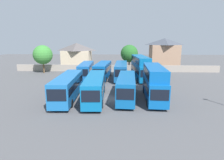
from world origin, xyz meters
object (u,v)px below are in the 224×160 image
Objects in this scene: bus_3 at (126,86)px; house_terrace_left at (77,55)px; tree_behind_wall at (129,54)px; bus_6 at (103,70)px; bus_1 at (68,86)px; bus_4 at (154,81)px; bus_7 at (121,70)px; tree_left_of_lot at (43,55)px; bus_2 at (95,86)px; bus_5 at (86,70)px; house_terrace_centre at (164,53)px; bus_8 at (140,66)px.

bus_3 is 36.42m from house_terrace_left.
tree_behind_wall reaches higher than bus_3.
tree_behind_wall is at bearing 179.96° from bus_3.
bus_1 is at bearing -10.18° from bus_6.
bus_7 is at bearing -159.52° from bus_4.
tree_left_of_lot is (-6.27, -11.55, 0.87)m from house_terrace_left.
house_terrace_left is at bearing -152.39° from bus_3.
bus_2 is 15.65m from bus_7.
house_terrace_left is (-15.08, 33.09, 1.98)m from bus_3.
bus_4 is 0.93× the size of bus_6.
bus_4 is 0.95× the size of bus_5.
bus_6 reaches higher than bus_3.
house_terrace_centre is at bearing 162.33° from bus_3.
bus_8 is at bearing 89.80° from bus_7.
bus_7 is 21.83m from tree_left_of_lot.
tree_left_of_lot reaches higher than bus_2.
bus_8 is at bearing -15.64° from tree_left_of_lot.
tree_behind_wall is (-2.53, 27.06, 2.07)m from bus_4.
bus_6 is at bearing 86.54° from bus_5.
bus_8 reaches higher than bus_1.
bus_2 is 1.65× the size of tree_left_of_lot.
house_terrace_centre is 1.25× the size of tree_left_of_lot.
tree_behind_wall is (22.84, 5.50, 0.03)m from tree_left_of_lot.
house_terrace_left is at bearing -165.64° from bus_2.
bus_4 is at bearing 90.01° from bus_2.
bus_6 is at bearing -95.29° from bus_8.
bus_4 is at bearing 19.51° from bus_7.
bus_5 is (-8.70, 14.66, 0.03)m from bus_3.
bus_7 is 1.66× the size of tree_left_of_lot.
bus_3 is 4.09m from bus_4.
bus_6 is 18.04m from tree_left_of_lot.
bus_8 is (8.38, -0.04, 0.85)m from bus_6.
bus_4 is 17.18m from bus_6.
bus_8 is at bearing -44.92° from house_terrace_left.
bus_3 is 0.92× the size of bus_8.
house_terrace_centre is 13.10m from tree_behind_wall.
house_terrace_left is at bearing -178.78° from house_terrace_centre.
bus_3 is 30.46m from tree_left_of_lot.
house_terrace_centre is (21.37, 34.22, 2.65)m from bus_1.
bus_6 is (3.78, -0.03, 0.04)m from bus_5.
bus_2 is 15.11m from bus_6.
house_terrace_centre is (13.58, 18.97, 2.64)m from bus_7.
bus_3 is 36.12m from house_terrace_centre.
bus_8 is (8.06, 15.06, 0.91)m from bus_2.
bus_5 is at bearing -129.43° from tree_behind_wall.
bus_2 is at bearing -116.95° from house_terrace_centre.
bus_1 is 1.00× the size of bus_8.
bus_4 is 19.44m from bus_5.
bus_2 is at bearing -102.46° from tree_behind_wall.
bus_2 is 1.14× the size of bus_4.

